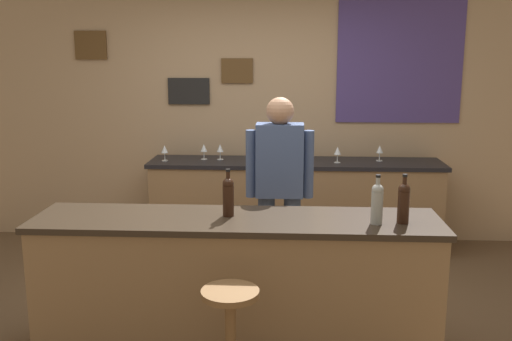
{
  "coord_description": "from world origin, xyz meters",
  "views": [
    {
      "loc": [
        0.32,
        -3.83,
        1.94
      ],
      "look_at": [
        0.08,
        0.45,
        1.05
      ],
      "focal_mm": 39.75,
      "sensor_mm": 36.0,
      "label": 1
    }
  ],
  "objects_px": {
    "wine_bottle_b": "(377,202)",
    "wine_glass_a": "(165,150)",
    "wine_glass_d": "(337,151)",
    "wine_glass_e": "(380,150)",
    "wine_glass_b": "(204,148)",
    "coffee_mug": "(268,156)",
    "wine_glass_c": "(220,149)",
    "wine_bottle_a": "(228,195)",
    "bartender": "(279,186)",
    "wine_bottle_c": "(404,201)",
    "bar_stool": "(230,328)"
  },
  "relations": [
    {
      "from": "wine_bottle_c",
      "to": "wine_glass_e",
      "type": "distance_m",
      "value": 2.17
    },
    {
      "from": "bartender",
      "to": "wine_glass_c",
      "type": "bearing_deg",
      "value": 115.56
    },
    {
      "from": "wine_bottle_a",
      "to": "wine_bottle_b",
      "type": "xyz_separation_m",
      "value": [
        0.92,
        -0.12,
        0.0
      ]
    },
    {
      "from": "wine_glass_b",
      "to": "wine_glass_e",
      "type": "bearing_deg",
      "value": 0.48
    },
    {
      "from": "wine_glass_d",
      "to": "wine_bottle_c",
      "type": "bearing_deg",
      "value": -83.74
    },
    {
      "from": "bartender",
      "to": "wine_glass_e",
      "type": "xyz_separation_m",
      "value": [
        0.96,
        1.3,
        0.07
      ]
    },
    {
      "from": "wine_bottle_b",
      "to": "coffee_mug",
      "type": "distance_m",
      "value": 2.28
    },
    {
      "from": "wine_bottle_b",
      "to": "wine_glass_d",
      "type": "xyz_separation_m",
      "value": [
        -0.06,
        2.08,
        -0.05
      ]
    },
    {
      "from": "bar_stool",
      "to": "wine_glass_b",
      "type": "xyz_separation_m",
      "value": [
        -0.53,
        2.67,
        0.55
      ]
    },
    {
      "from": "coffee_mug",
      "to": "wine_glass_b",
      "type": "bearing_deg",
      "value": 177.79
    },
    {
      "from": "wine_bottle_b",
      "to": "wine_glass_d",
      "type": "relative_size",
      "value": 1.97
    },
    {
      "from": "wine_bottle_c",
      "to": "wine_glass_d",
      "type": "xyz_separation_m",
      "value": [
        -0.23,
        2.05,
        -0.05
      ]
    },
    {
      "from": "bar_stool",
      "to": "wine_bottle_a",
      "type": "relative_size",
      "value": 2.22
    },
    {
      "from": "wine_glass_d",
      "to": "wine_glass_e",
      "type": "bearing_deg",
      "value": 15.1
    },
    {
      "from": "bar_stool",
      "to": "wine_glass_e",
      "type": "distance_m",
      "value": 2.99
    },
    {
      "from": "wine_bottle_c",
      "to": "bartender",
      "type": "bearing_deg",
      "value": 131.44
    },
    {
      "from": "wine_glass_d",
      "to": "coffee_mug",
      "type": "xyz_separation_m",
      "value": [
        -0.68,
        0.07,
        -0.06
      ]
    },
    {
      "from": "wine_glass_a",
      "to": "wine_glass_c",
      "type": "distance_m",
      "value": 0.55
    },
    {
      "from": "bar_stool",
      "to": "coffee_mug",
      "type": "xyz_separation_m",
      "value": [
        0.11,
        2.64,
        0.49
      ]
    },
    {
      "from": "wine_glass_a",
      "to": "wine_glass_e",
      "type": "relative_size",
      "value": 1.0
    },
    {
      "from": "wine_glass_c",
      "to": "wine_glass_e",
      "type": "distance_m",
      "value": 1.57
    },
    {
      "from": "bar_stool",
      "to": "wine_bottle_b",
      "type": "height_order",
      "value": "wine_bottle_b"
    },
    {
      "from": "bar_stool",
      "to": "wine_glass_d",
      "type": "distance_m",
      "value": 2.74
    },
    {
      "from": "bartender",
      "to": "wine_bottle_b",
      "type": "relative_size",
      "value": 5.29
    },
    {
      "from": "wine_glass_e",
      "to": "wine_glass_b",
      "type": "bearing_deg",
      "value": -179.52
    },
    {
      "from": "wine_glass_c",
      "to": "wine_glass_d",
      "type": "height_order",
      "value": "same"
    },
    {
      "from": "wine_bottle_b",
      "to": "wine_bottle_a",
      "type": "bearing_deg",
      "value": 172.58
    },
    {
      "from": "bar_stool",
      "to": "wine_glass_b",
      "type": "height_order",
      "value": "wine_glass_b"
    },
    {
      "from": "wine_glass_a",
      "to": "wine_glass_b",
      "type": "relative_size",
      "value": 1.0
    },
    {
      "from": "wine_glass_e",
      "to": "bartender",
      "type": "bearing_deg",
      "value": -126.66
    },
    {
      "from": "bar_stool",
      "to": "coffee_mug",
      "type": "height_order",
      "value": "coffee_mug"
    },
    {
      "from": "wine_glass_e",
      "to": "wine_glass_a",
      "type": "bearing_deg",
      "value": -176.86
    },
    {
      "from": "wine_bottle_a",
      "to": "wine_bottle_b",
      "type": "bearing_deg",
      "value": -7.42
    },
    {
      "from": "wine_glass_a",
      "to": "bartender",
      "type": "bearing_deg",
      "value": -45.8
    },
    {
      "from": "bartender",
      "to": "wine_glass_c",
      "type": "relative_size",
      "value": 10.45
    },
    {
      "from": "wine_glass_a",
      "to": "wine_glass_b",
      "type": "height_order",
      "value": "same"
    },
    {
      "from": "wine_bottle_b",
      "to": "wine_glass_a",
      "type": "distance_m",
      "value": 2.72
    },
    {
      "from": "wine_bottle_b",
      "to": "wine_bottle_c",
      "type": "height_order",
      "value": "same"
    },
    {
      "from": "wine_bottle_c",
      "to": "wine_glass_c",
      "type": "bearing_deg",
      "value": 122.71
    },
    {
      "from": "wine_glass_b",
      "to": "wine_glass_e",
      "type": "height_order",
      "value": "same"
    },
    {
      "from": "wine_glass_c",
      "to": "wine_glass_d",
      "type": "distance_m",
      "value": 1.16
    },
    {
      "from": "wine_glass_e",
      "to": "coffee_mug",
      "type": "bearing_deg",
      "value": -177.95
    },
    {
      "from": "bar_stool",
      "to": "wine_glass_a",
      "type": "distance_m",
      "value": 2.77
    },
    {
      "from": "wine_glass_e",
      "to": "coffee_mug",
      "type": "xyz_separation_m",
      "value": [
        -1.1,
        -0.04,
        -0.06
      ]
    },
    {
      "from": "wine_glass_b",
      "to": "wine_glass_d",
      "type": "bearing_deg",
      "value": -4.31
    },
    {
      "from": "wine_bottle_c",
      "to": "wine_glass_c",
      "type": "xyz_separation_m",
      "value": [
        -1.38,
        2.15,
        -0.05
      ]
    },
    {
      "from": "bar_stool",
      "to": "wine_bottle_c",
      "type": "xyz_separation_m",
      "value": [
        1.01,
        0.52,
        0.6
      ]
    },
    {
      "from": "wine_glass_c",
      "to": "wine_glass_a",
      "type": "bearing_deg",
      "value": -169.83
    },
    {
      "from": "wine_bottle_c",
      "to": "wine_glass_c",
      "type": "distance_m",
      "value": 2.55
    },
    {
      "from": "bartender",
      "to": "wine_glass_b",
      "type": "xyz_separation_m",
      "value": [
        -0.77,
        1.28,
        0.07
      ]
    }
  ]
}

